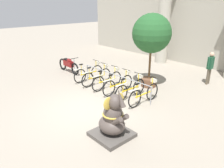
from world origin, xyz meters
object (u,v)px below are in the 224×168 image
elephant_statue (113,120)px  potted_tree (152,35)px  person_pedestrian (210,65)px  bicycle_2 (108,80)px  bicycle_3 (119,84)px  bicycle_5 (144,94)px  bicycle_1 (97,76)px  bicycle_4 (131,89)px  motorcycle (69,65)px  bicycle_0 (89,73)px

elephant_statue → potted_tree: potted_tree is taller
elephant_statue → person_pedestrian: 6.48m
bicycle_2 → potted_tree: 2.80m
bicycle_3 → bicycle_5: (1.45, 0.01, 0.00)m
bicycle_1 → bicycle_2: same height
bicycle_1 → bicycle_5: (2.90, 0.05, 0.00)m
bicycle_4 → motorcycle: (-4.81, -0.01, 0.04)m
bicycle_2 → person_pedestrian: size_ratio=1.11×
motorcycle → person_pedestrian: 7.42m
bicycle_1 → bicycle_2: (0.73, 0.04, 0.00)m
elephant_statue → potted_tree: bearing=115.4°
bicycle_0 → bicycle_1: bearing=-4.7°
potted_tree → bicycle_3: bearing=-102.2°
bicycle_2 → motorcycle: bearing=-180.0°
bicycle_0 → bicycle_4: size_ratio=1.00×
bicycle_3 → bicycle_4: size_ratio=1.00×
bicycle_5 → bicycle_2: bearing=-179.6°
bicycle_0 → bicycle_2: (1.45, -0.02, 0.00)m
bicycle_1 → elephant_statue: (3.76, -2.41, 0.15)m
bicycle_0 → bicycle_1: size_ratio=1.00×
bicycle_1 → bicycle_0: bearing=175.3°
bicycle_3 → motorcycle: 4.09m
bicycle_1 → potted_tree: (1.81, 1.69, 1.98)m
bicycle_3 → motorcycle: bicycle_3 is taller
bicycle_5 → motorcycle: bicycle_5 is taller
bicycle_4 → bicycle_5: same height
elephant_statue → person_pedestrian: size_ratio=1.04×
bicycle_2 → elephant_statue: size_ratio=1.07×
bicycle_0 → potted_tree: (2.53, 1.63, 1.98)m
person_pedestrian → bicycle_0: bearing=-137.1°
bicycle_1 → bicycle_4: size_ratio=1.00×
bicycle_5 → person_pedestrian: 4.09m
bicycle_3 → person_pedestrian: bearing=62.1°
bicycle_5 → bicycle_3: bearing=-179.5°
bicycle_2 → potted_tree: (1.08, 1.65, 1.98)m
bicycle_3 → motorcycle: bearing=-179.9°
elephant_statue → motorcycle: bearing=159.0°
bicycle_0 → potted_tree: size_ratio=0.53×
bicycle_2 → potted_tree: size_ratio=0.53×
bicycle_4 → motorcycle: bearing=-179.9°
bicycle_5 → potted_tree: (-1.09, 1.64, 1.98)m
bicycle_4 → potted_tree: 2.60m
bicycle_3 → bicycle_4: bearing=0.6°
bicycle_4 → person_pedestrian: size_ratio=1.11×
bicycle_3 → bicycle_5: size_ratio=1.00×
bicycle_0 → bicycle_2: bearing=-0.8°
bicycle_1 → person_pedestrian: size_ratio=1.11×
bicycle_4 → motorcycle: bicycle_4 is taller
bicycle_2 → potted_tree: potted_tree is taller
bicycle_0 → motorcycle: 1.91m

